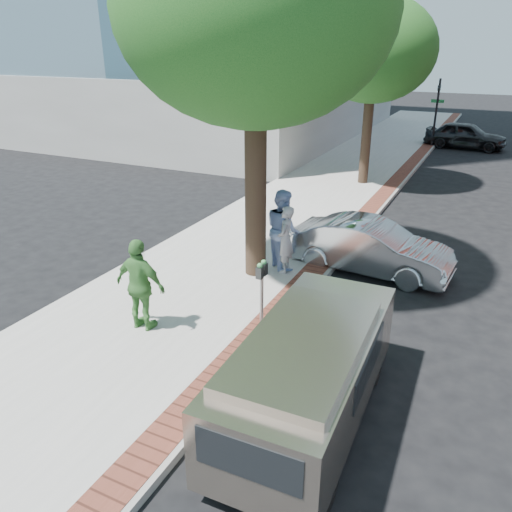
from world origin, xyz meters
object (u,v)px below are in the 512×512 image
Objects in this scene: person_green at (141,285)px; bg_car at (466,135)px; van at (312,367)px; person_officer at (283,229)px; person_gray at (285,240)px; parking_meter at (262,281)px; sedan_silver at (370,247)px.

bg_car is at bearing -99.41° from person_green.
bg_car is 24.96m from van.
person_officer is 4.30m from person_green.
bg_car is (4.06, 24.17, -0.37)m from person_green.
person_gray is 0.84× the size of person_officer.
person_officer is 1.07× the size of person_green.
person_officer reaches higher than person_green.
sedan_silver is at bearing 73.17° from parking_meter.
person_officer is 2.34m from sedan_silver.
van is at bearing -46.83° from parking_meter.
person_green is (-1.50, -3.81, 0.10)m from person_gray.
van is at bearing 162.83° from person_officer.
sedan_silver is at bearing -123.34° from person_green.
bg_car is at bearing 88.13° from van.
bg_car is at bearing 2.71° from sedan_silver.
person_green is (-1.32, -4.09, -0.07)m from person_officer.
parking_meter is 0.76× the size of person_green.
sedan_silver is at bearing 93.67° from van.
van is (1.75, -1.86, -0.30)m from parking_meter.
person_green is at bearing -153.45° from parking_meter.
bg_car is (0.69, 19.07, 0.07)m from sedan_silver.
van reaches higher than bg_car.
person_gray is 0.38× the size of van.
person_green is at bearing -31.60° from person_gray.
parking_meter is 0.34× the size of bg_car.
person_gray is 0.42× the size of sedan_silver.
parking_meter is 3.13m from person_officer.
parking_meter is at bearing 167.96° from sedan_silver.
van is (2.40, -4.60, -0.11)m from person_gray.
bg_car reaches higher than sedan_silver.
person_gray is at bearing 169.10° from person_officer.
sedan_silver is (1.22, 4.02, -0.52)m from parking_meter.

